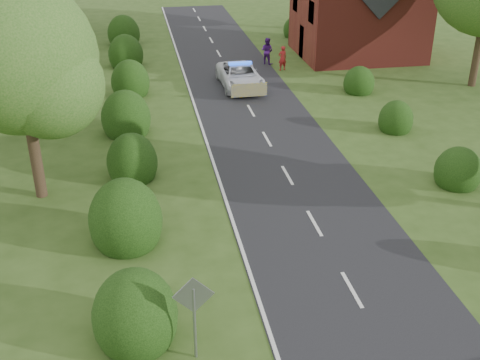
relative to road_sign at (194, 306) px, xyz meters
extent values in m
cube|color=black|center=(5.00, 13.00, -1.64)|extent=(6.00, 70.00, 0.02)
cube|color=white|center=(5.00, 2.00, -1.63)|extent=(0.12, 1.80, 0.01)
cube|color=white|center=(5.00, 6.00, -1.63)|extent=(0.12, 1.80, 0.01)
cube|color=white|center=(5.00, 10.00, -1.63)|extent=(0.12, 1.80, 0.01)
cube|color=white|center=(5.00, 14.00, -1.63)|extent=(0.12, 1.80, 0.01)
cube|color=white|center=(5.00, 18.00, -1.63)|extent=(0.12, 1.80, 0.01)
cube|color=white|center=(5.00, 22.00, -1.63)|extent=(0.12, 1.80, 0.01)
cube|color=white|center=(5.00, 26.00, -1.63)|extent=(0.12, 1.80, 0.01)
cube|color=white|center=(5.00, 30.00, -1.63)|extent=(0.12, 1.80, 0.01)
cube|color=white|center=(5.00, 34.00, -1.63)|extent=(0.12, 1.80, 0.01)
cube|color=white|center=(5.00, 38.00, -1.63)|extent=(0.12, 1.80, 0.01)
cube|color=white|center=(5.00, 42.00, -1.63)|extent=(0.12, 1.80, 0.01)
cube|color=white|center=(5.00, 46.00, -1.63)|extent=(0.12, 1.80, 0.01)
cube|color=white|center=(2.10, 13.00, -1.63)|extent=(0.12, 70.00, 0.01)
ellipsoid|color=black|center=(-1.50, 1.00, -0.91)|extent=(2.30, 2.41, 2.70)
ellipsoid|color=black|center=(-1.70, 6.00, -0.83)|extent=(2.50, 2.62, 3.00)
ellipsoid|color=black|center=(-1.40, 11.00, -0.97)|extent=(2.10, 2.20, 2.50)
ellipsoid|color=black|center=(-1.60, 16.00, -0.88)|extent=(2.40, 2.52, 2.80)
ellipsoid|color=black|center=(-1.30, 22.00, -0.94)|extent=(2.20, 2.31, 2.60)
ellipsoid|color=black|center=(-1.50, 28.00, -0.91)|extent=(2.30, 2.41, 2.70)
ellipsoid|color=black|center=(-1.60, 34.00, -0.88)|extent=(2.40, 2.52, 2.80)
ellipsoid|color=black|center=(11.60, 8.00, -1.08)|extent=(1.90, 2.00, 2.10)
ellipsoid|color=black|center=(11.50, 14.00, -1.10)|extent=(1.70, 1.78, 2.00)
ellipsoid|color=black|center=(11.80, 20.00, -1.10)|extent=(1.80, 1.89, 2.00)
ellipsoid|color=black|center=(11.60, 34.00, -1.10)|extent=(1.70, 1.78, 2.00)
cylinder|color=#332316|center=(-5.00, 10.00, 0.33)|extent=(0.44, 0.44, 3.96)
sphere|color=#255717|center=(-5.00, 10.00, 3.93)|extent=(5.60, 5.60, 5.60)
sphere|color=olive|center=(-4.02, 9.44, 3.03)|extent=(3.92, 3.92, 3.92)
cylinder|color=#332316|center=(-6.50, 18.00, 0.22)|extent=(0.44, 0.44, 3.74)
sphere|color=#255717|center=(-6.50, 18.00, 3.62)|extent=(5.60, 5.60, 5.60)
sphere|color=olive|center=(-5.52, 17.44, 2.77)|extent=(3.92, 3.92, 3.92)
cylinder|color=#332316|center=(-8.00, 28.00, 0.77)|extent=(0.44, 0.44, 4.84)
cylinder|color=#332316|center=(-5.50, 38.00, 0.44)|extent=(0.44, 0.44, 4.18)
cylinder|color=#332316|center=(19.00, 20.00, 0.55)|extent=(0.44, 0.44, 4.40)
cylinder|color=#332316|center=(14.00, 36.00, 0.33)|extent=(0.44, 0.44, 3.96)
cylinder|color=gray|center=(0.00, 0.00, -0.55)|extent=(0.08, 0.08, 2.20)
cube|color=gray|center=(0.00, 0.00, 0.35)|extent=(1.06, 0.04, 1.06)
cube|color=maroon|center=(14.50, 28.00, 1.10)|extent=(8.00, 7.00, 5.50)
imported|color=silver|center=(5.16, 22.19, -0.96)|extent=(2.40, 5.02, 1.38)
cube|color=yellow|center=(5.22, 19.68, -1.03)|extent=(2.06, 0.11, 0.76)
cube|color=blue|center=(5.16, 22.19, -0.19)|extent=(1.38, 0.31, 0.14)
imported|color=#AD2020|center=(8.49, 25.19, -0.86)|extent=(0.66, 0.52, 1.59)
imported|color=#531B7F|center=(7.83, 26.84, -0.77)|extent=(1.08, 1.07, 1.76)
camera|label=1|loc=(-0.98, -12.02, 9.59)|focal=45.00mm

